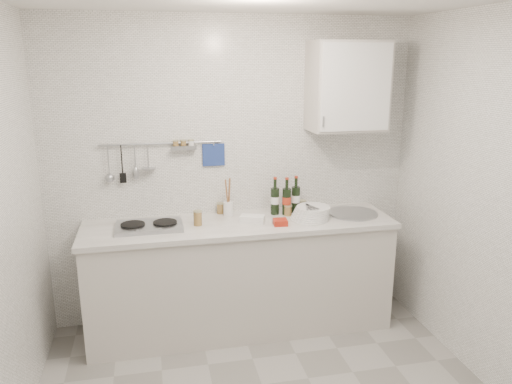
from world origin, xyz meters
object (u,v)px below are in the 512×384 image
wall_cabinet (348,86)px  utensil_crock (228,207)px  plate_stack_hob (148,227)px  wine_bottles (286,196)px  plate_stack_sink (311,213)px

wall_cabinet → utensil_crock: 1.36m
plate_stack_hob → wine_bottles: size_ratio=0.89×
plate_stack_sink → utensil_crock: utensil_crock is taller
plate_stack_hob → wine_bottles: 1.13m
plate_stack_hob → wine_bottles: bearing=7.3°
utensil_crock → wine_bottles: bearing=-5.2°
wall_cabinet → plate_stack_sink: bearing=-153.1°
plate_stack_sink → utensil_crock: 0.67m
wall_cabinet → wine_bottles: size_ratio=2.26×
plate_stack_hob → plate_stack_sink: plate_stack_sink is taller
wine_bottles → plate_stack_hob: bearing=-172.7°
plate_stack_hob → plate_stack_sink: 1.28m
wine_bottles → utensil_crock: bearing=174.8°
utensil_crock → plate_stack_sink: bearing=-19.0°
plate_stack_hob → utensil_crock: size_ratio=0.86×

